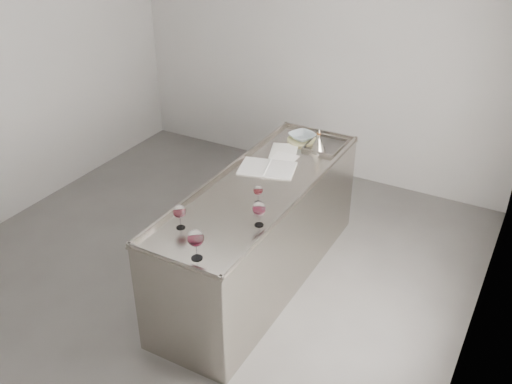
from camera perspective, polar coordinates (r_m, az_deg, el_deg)
The scene contains 12 objects.
room_shell at distance 4.41m, azimuth -7.11°, elevation 5.85°, with size 4.54×5.04×2.84m.
counter at distance 4.85m, azimuth 0.47°, elevation -4.08°, with size 0.77×2.42×0.97m.
wine_glass_left at distance 4.03m, azimuth -7.66°, elevation -1.99°, with size 0.09×0.09×0.18m.
wine_glass_middle at distance 3.69m, azimuth -6.05°, elevation -4.68°, with size 0.11×0.11×0.22m.
wine_glass_right at distance 4.02m, azimuth 0.31°, elevation -1.70°, with size 0.10×0.10×0.19m.
wine_glass_small at distance 4.30m, azimuth 0.21°, elevation 0.12°, with size 0.07×0.07×0.15m.
notebook at distance 4.85m, azimuth 1.14°, elevation 2.41°, with size 0.53×0.43×0.02m.
loose_paper_top at distance 5.16m, azimuth 2.79°, elevation 4.10°, with size 0.23×0.34×0.00m, color silver.
loose_paper_under at distance 4.99m, azimuth 2.58°, elevation 3.19°, with size 0.22×0.31×0.00m, color white.
trivet at distance 5.37m, azimuth 4.62°, elevation 5.20°, with size 0.28×0.28×0.02m, color #CAC282.
ceramic_bowl at distance 5.35m, azimuth 4.64°, elevation 5.57°, with size 0.23×0.23×0.06m, color #90A0A8.
wine_funnel at distance 5.15m, azimuth 6.25°, elevation 4.75°, with size 0.16×0.16×0.23m.
Camera 1 is at (2.42, -3.24, 3.17)m, focal length 40.00 mm.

